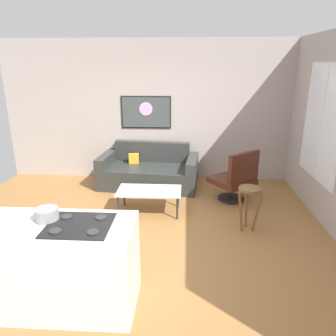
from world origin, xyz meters
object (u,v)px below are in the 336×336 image
(armchair, at_px, (236,178))
(couch, at_px, (149,172))
(wall_painting, at_px, (146,112))
(coffee_table, at_px, (149,192))
(mixing_bowl, at_px, (47,215))
(bar_stool, at_px, (249,198))

(armchair, bearing_deg, couch, 156.57)
(armchair, bearing_deg, wall_painting, 145.35)
(coffee_table, xyz_separation_m, mixing_bowl, (-0.74, -2.04, 0.59))
(mixing_bowl, height_order, wall_painting, wall_painting)
(mixing_bowl, bearing_deg, bar_stool, 34.56)
(coffee_table, distance_m, bar_stool, 1.58)
(armchair, relative_size, mixing_bowl, 4.13)
(coffee_table, height_order, armchair, armchair)
(coffee_table, bearing_deg, wall_painting, 98.11)
(bar_stool, relative_size, mixing_bowl, 2.92)
(couch, height_order, bar_stool, couch)
(mixing_bowl, bearing_deg, coffee_table, 69.99)
(coffee_table, height_order, mixing_bowl, mixing_bowl)
(couch, relative_size, coffee_table, 1.92)
(coffee_table, xyz_separation_m, wall_painting, (-0.24, 1.68, 1.04))
(coffee_table, distance_m, armchair, 1.54)
(armchair, relative_size, wall_painting, 0.92)
(bar_stool, distance_m, wall_painting, 2.93)
(mixing_bowl, bearing_deg, wall_painting, 82.30)
(mixing_bowl, bearing_deg, couch, 79.54)
(coffee_table, bearing_deg, armchair, 19.42)
(bar_stool, bearing_deg, wall_painting, 128.36)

